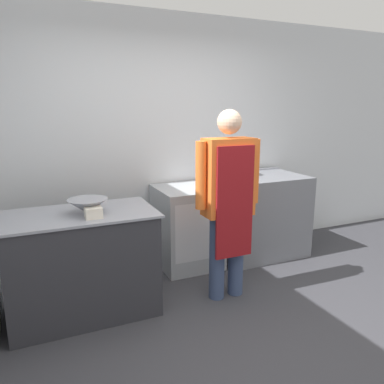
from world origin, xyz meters
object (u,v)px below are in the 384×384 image
person_cook (228,195)px  stock_pot (238,165)px  mixing_bowl (88,206)px  plastic_tub (93,212)px  stove (259,215)px  fridge_unit (187,227)px

person_cook → stock_pot: person_cook is taller
mixing_bowl → plastic_tub: mixing_bowl is taller
stove → person_cook: (-0.85, -0.76, 0.49)m
person_cook → stove: bearing=41.8°
stock_pot → person_cook: bearing=-125.1°
plastic_tub → mixing_bowl: bearing=98.4°
stock_pot → stove: bearing=-29.1°
plastic_tub → stock_pot: stock_pot is taller
stove → mixing_bowl: 2.15m
stock_pot → fridge_unit: bearing=-173.2°
fridge_unit → person_cook: 0.96m
fridge_unit → stock_pot: stock_pot is taller
stove → mixing_bowl: bearing=-164.5°
mixing_bowl → plastic_tub: (0.02, -0.13, -0.02)m
person_cook → stock_pot: (0.62, 0.89, 0.10)m
person_cook → plastic_tub: 1.15m
fridge_unit → person_cook: person_cook is taller
fridge_unit → plastic_tub: (-1.10, -0.74, 0.48)m
stove → fridge_unit: stove is taller
person_cook → mixing_bowl: 1.19m
fridge_unit → plastic_tub: size_ratio=6.84×
mixing_bowl → stove: bearing=15.5°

